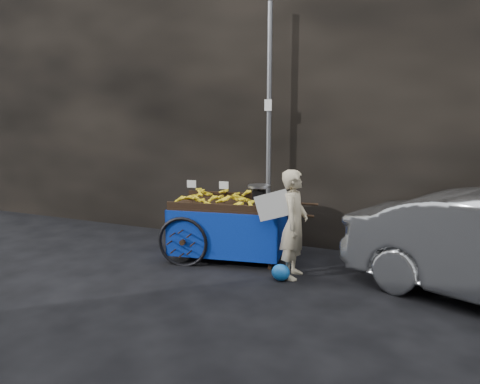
% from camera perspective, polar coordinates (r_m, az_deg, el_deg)
% --- Properties ---
extents(ground, '(80.00, 80.00, 0.00)m').
position_cam_1_polar(ground, '(7.05, -2.55, -9.31)').
color(ground, black).
rests_on(ground, ground).
extents(building_wall, '(13.50, 2.00, 5.00)m').
position_cam_1_polar(building_wall, '(8.94, 6.99, 11.09)').
color(building_wall, black).
rests_on(building_wall, ground).
extents(street_pole, '(0.12, 0.10, 4.00)m').
position_cam_1_polar(street_pole, '(7.74, 3.54, 7.62)').
color(street_pole, slate).
rests_on(street_pole, ground).
extents(banana_cart, '(2.47, 1.43, 1.27)m').
position_cam_1_polar(banana_cart, '(7.39, -1.75, -2.10)').
color(banana_cart, black).
rests_on(banana_cart, ground).
extents(vendor, '(0.76, 0.57, 1.53)m').
position_cam_1_polar(vendor, '(6.55, 6.60, -3.90)').
color(vendor, tan).
rests_on(vendor, ground).
extents(plastic_bag, '(0.26, 0.21, 0.23)m').
position_cam_1_polar(plastic_bag, '(6.58, 4.99, -9.75)').
color(plastic_bag, blue).
rests_on(plastic_bag, ground).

